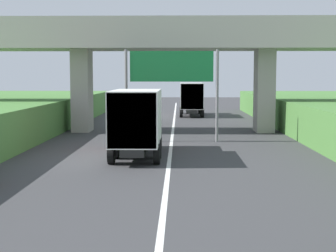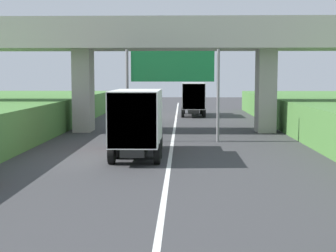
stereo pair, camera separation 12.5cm
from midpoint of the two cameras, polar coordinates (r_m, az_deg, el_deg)
name	(u,v)px [view 1 (the left image)]	position (r m, az deg, el deg)	size (l,w,h in m)	color
lane_centre_stripe	(171,144)	(31.12, 0.25, -2.04)	(0.20, 98.28, 0.01)	white
overpass_bridge	(173,46)	(38.19, 0.45, 8.85)	(40.00, 4.80, 8.29)	#ADA89E
overhead_highway_sign	(172,73)	(32.08, 0.29, 5.91)	(5.88, 0.18, 5.79)	slate
truck_white	(191,97)	(53.67, 2.55, 3.21)	(2.44, 7.30, 3.44)	black
truck_red	(138,119)	(26.18, -3.52, 0.76)	(2.44, 7.30, 3.44)	black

